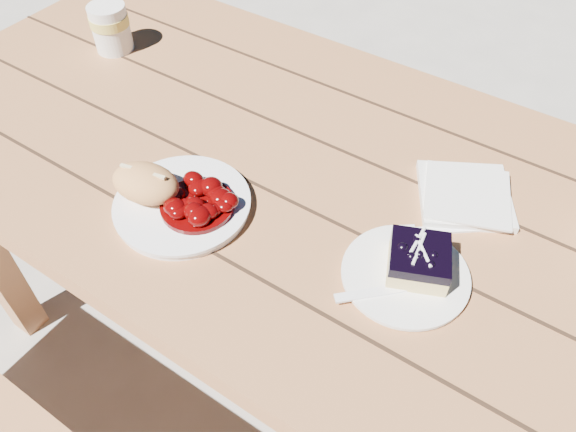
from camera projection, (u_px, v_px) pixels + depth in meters
The scene contains 11 objects.
ground at pixel (345, 394), 1.51m from camera, with size 60.00×60.00×0.00m, color #A39D93.
picnic_table at pixel (368, 261), 1.07m from camera, with size 2.00×1.55×0.75m.
main_plate at pixel (183, 205), 0.93m from camera, with size 0.22×0.22×0.02m, color white.
goulash_stew at pixel (196, 199), 0.90m from camera, with size 0.12×0.12×0.04m, color #530203, non-canonical shape.
bread_roll at pixel (146, 183), 0.91m from camera, with size 0.12×0.08×0.06m, color #DE9955.
dessert_plate at pixel (405, 275), 0.84m from camera, with size 0.19×0.19×0.01m, color white.
blueberry_cake at pixel (419, 260), 0.82m from camera, with size 0.11×0.11×0.05m.
fork_dessert at pixel (377, 292), 0.81m from camera, with size 0.03×0.16×0.01m, color white, non-canonical shape.
napkin_stack at pixel (465, 195), 0.95m from camera, with size 0.15×0.15×0.01m, color white.
fork_table at pixel (451, 229), 0.91m from camera, with size 0.03×0.16×0.01m, color white, non-canonical shape.
second_cup at pixel (111, 28), 1.23m from camera, with size 0.08×0.08×0.10m, color white.
Camera 1 is at (0.24, -0.63, 1.44)m, focal length 35.00 mm.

